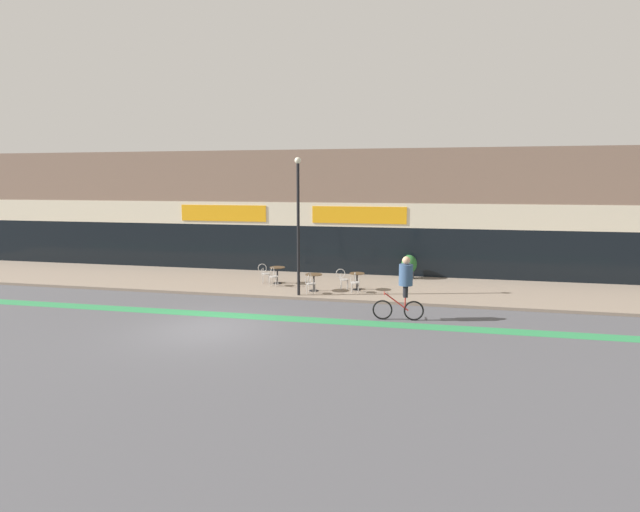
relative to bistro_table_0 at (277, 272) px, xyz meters
name	(u,v)px	position (x,y,z in m)	size (l,w,h in m)	color
ground_plane	(208,329)	(-0.27, -6.93, -0.67)	(120.00, 120.00, 0.00)	#4C4C51
sidewalk_slab	(274,283)	(-0.27, 0.32, -0.61)	(40.00, 5.50, 0.12)	gray
storefront_facade	(299,211)	(-0.27, 5.04, 2.50)	(40.00, 4.06, 6.36)	#7F6656
bike_lane_stripe	(229,315)	(-0.27, -5.22, -0.66)	(36.00, 0.70, 0.01)	#2D844C
bistro_table_0	(277,272)	(0.00, 0.00, 0.00)	(0.71, 0.71, 0.76)	black
bistro_table_1	(314,279)	(1.98, -1.18, -0.02)	(0.72, 0.72, 0.73)	black
bistro_table_2	(357,278)	(3.76, -0.59, -0.02)	(0.66, 0.66, 0.74)	black
cafe_chair_0_near	(273,275)	(0.00, -0.63, -0.03)	(0.42, 0.59, 0.90)	#B7B2AD
cafe_chair_0_side	(264,272)	(-0.63, -0.01, -0.03)	(0.60, 0.44, 0.90)	#B7B2AD
cafe_chair_1_near	(310,282)	(1.97, -1.81, -0.03)	(0.44, 0.59, 0.90)	#B7B2AD
cafe_chair_2_near	(355,281)	(3.77, -1.21, -0.03)	(0.42, 0.59, 0.90)	#B7B2AD
cafe_chair_2_side	(343,278)	(3.14, -0.59, -0.03)	(0.59, 0.42, 0.90)	#B7B2AD
planter_pot	(409,266)	(5.88, 2.50, 0.08)	(0.74, 0.74, 1.15)	#4C4C51
lamp_post	(298,217)	(1.54, -2.08, 2.67)	(0.26, 0.26, 5.61)	black
cyclist_0	(404,283)	(5.94, -4.55, 0.67)	(1.77, 0.57, 2.25)	black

